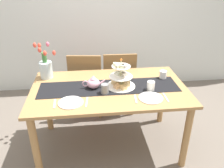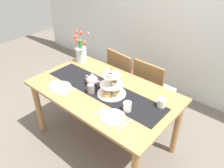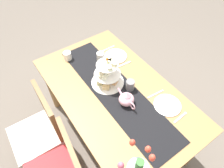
% 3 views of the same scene
% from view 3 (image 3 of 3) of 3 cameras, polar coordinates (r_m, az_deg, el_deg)
% --- Properties ---
extents(ground_plane, '(8.00, 8.00, 0.00)m').
position_cam_3_polar(ground_plane, '(2.45, 0.69, -13.06)').
color(ground_plane, '#6B6056').
extents(dining_table, '(1.59, 0.93, 0.76)m').
position_cam_3_polar(dining_table, '(1.89, 0.88, -4.01)').
color(dining_table, '#A37747').
rests_on(dining_table, ground_plane).
extents(chair_right, '(0.43, 0.43, 0.91)m').
position_cam_3_polar(chair_right, '(2.00, -19.45, -11.76)').
color(chair_right, brown).
rests_on(chair_right, ground_plane).
extents(table_runner, '(1.43, 0.35, 0.00)m').
position_cam_3_polar(table_runner, '(1.80, 0.91, -1.95)').
color(table_runner, black).
rests_on(table_runner, dining_table).
extents(tiered_cake_stand, '(0.30, 0.30, 0.30)m').
position_cam_3_polar(tiered_cake_stand, '(1.79, -1.32, 2.38)').
color(tiered_cake_stand, beige).
rests_on(tiered_cake_stand, table_runner).
extents(teapot, '(0.24, 0.13, 0.14)m').
position_cam_3_polar(teapot, '(1.68, 4.13, -4.26)').
color(teapot, '#E5A8BC').
rests_on(teapot, table_runner).
extents(cream_jug, '(0.08, 0.08, 0.08)m').
position_cam_3_polar(cream_jug, '(2.11, -12.47, 7.80)').
color(cream_jug, white).
rests_on(cream_jug, dining_table).
extents(dinner_plate_left, '(0.23, 0.23, 0.01)m').
position_cam_3_polar(dinner_plate_left, '(1.77, 15.37, -5.78)').
color(dinner_plate_left, white).
rests_on(dinner_plate_left, dining_table).
extents(fork_left, '(0.03, 0.15, 0.01)m').
position_cam_3_polar(fork_left, '(1.73, 18.72, -8.97)').
color(fork_left, silver).
rests_on(fork_left, dining_table).
extents(knife_left, '(0.03, 0.17, 0.01)m').
position_cam_3_polar(knife_left, '(1.82, 12.18, -2.78)').
color(knife_left, silver).
rests_on(knife_left, dining_table).
extents(dinner_plate_right, '(0.23, 0.23, 0.01)m').
position_cam_3_polar(dinner_plate_right, '(2.11, 1.05, 7.91)').
color(dinner_plate_right, white).
rests_on(dinner_plate_right, dining_table).
extents(fork_right, '(0.03, 0.15, 0.01)m').
position_cam_3_polar(fork_right, '(2.03, 3.45, 5.60)').
color(fork_right, silver).
rests_on(fork_right, dining_table).
extents(knife_right, '(0.01, 0.17, 0.01)m').
position_cam_3_polar(knife_right, '(2.20, -1.18, 9.94)').
color(knife_right, silver).
rests_on(knife_right, dining_table).
extents(mug_grey, '(0.08, 0.08, 0.09)m').
position_cam_3_polar(mug_grey, '(1.79, 5.16, -0.28)').
color(mug_grey, slate).
rests_on(mug_grey, table_runner).
extents(mug_white_text, '(0.08, 0.08, 0.09)m').
position_cam_3_polar(mug_white_text, '(2.04, -3.28, 7.68)').
color(mug_white_text, white).
rests_on(mug_white_text, dining_table).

